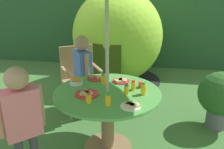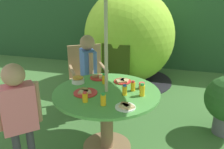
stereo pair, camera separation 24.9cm
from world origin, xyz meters
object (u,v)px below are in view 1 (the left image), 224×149
at_px(wooden_chair, 80,75).
at_px(juice_bottle_front_edge, 103,79).
at_px(dome_tent, 117,37).
at_px(juice_bottle_mid_left, 108,100).
at_px(child_in_pink_shirt, 21,113).
at_px(cup_near, 141,84).
at_px(juice_bottle_center_back, 144,89).
at_px(garden_table, 108,109).
at_px(juice_bottle_mid_right, 133,85).
at_px(plate_near_right, 96,78).
at_px(plate_back_edge, 121,81).
at_px(juice_bottle_near_left, 89,98).
at_px(plate_center_front, 86,93).
at_px(plate_far_right, 131,106).
at_px(child_in_blue_shirt, 83,67).
at_px(snack_bowl, 76,81).
at_px(potted_plant, 220,96).
at_px(juice_bottle_far_left, 126,90).

bearing_deg(wooden_chair, juice_bottle_front_edge, -87.62).
height_order(dome_tent, juice_bottle_mid_left, dome_tent).
xyz_separation_m(child_in_pink_shirt, cup_near, (0.98, 0.79, 0.01)).
distance_m(juice_bottle_center_back, juice_bottle_front_edge, 0.51).
bearing_deg(garden_table, juice_bottle_front_edge, 112.97).
bearing_deg(juice_bottle_mid_left, juice_bottle_mid_right, 63.28).
bearing_deg(wooden_chair, garden_table, -90.00).
bearing_deg(cup_near, plate_near_right, 162.48).
bearing_deg(juice_bottle_front_edge, juice_bottle_center_back, -24.87).
height_order(plate_back_edge, juice_bottle_near_left, juice_bottle_near_left).
bearing_deg(plate_center_front, garden_table, 29.53).
bearing_deg(plate_far_right, child_in_blue_shirt, 127.45).
xyz_separation_m(snack_bowl, juice_bottle_front_edge, (0.30, 0.07, 0.02)).
distance_m(garden_table, child_in_blue_shirt, 0.84).
height_order(dome_tent, child_in_blue_shirt, dome_tent).
bearing_deg(juice_bottle_mid_left, juice_bottle_near_left, 174.61).
height_order(plate_far_right, cup_near, cup_near).
relative_size(plate_far_right, juice_bottle_center_back, 1.42).
xyz_separation_m(garden_table, juice_bottle_mid_left, (0.07, -0.31, 0.26)).
height_order(juice_bottle_mid_left, cup_near, juice_bottle_mid_left).
height_order(juice_bottle_center_back, cup_near, juice_bottle_center_back).
xyz_separation_m(juice_bottle_center_back, juice_bottle_mid_right, (-0.11, 0.10, -0.01)).
xyz_separation_m(dome_tent, snack_bowl, (-0.16, -2.06, -0.14)).
bearing_deg(child_in_pink_shirt, dome_tent, 37.41).
xyz_separation_m(plate_center_front, juice_bottle_front_edge, (0.11, 0.32, 0.04)).
relative_size(dome_tent, snack_bowl, 12.91).
bearing_deg(wooden_chair, snack_bowl, -107.31).
bearing_deg(garden_table, juice_bottle_mid_left, -78.21).
xyz_separation_m(child_in_blue_shirt, juice_bottle_front_edge, (0.38, -0.46, 0.02)).
relative_size(plate_back_edge, juice_bottle_near_left, 1.92).
xyz_separation_m(child_in_blue_shirt, juice_bottle_near_left, (0.34, -0.96, 0.01)).
bearing_deg(juice_bottle_mid_right, wooden_chair, 135.53).
bearing_deg(juice_bottle_near_left, plate_far_right, -1.77).
relative_size(child_in_blue_shirt, plate_far_right, 6.26).
height_order(garden_table, snack_bowl, snack_bowl).
distance_m(garden_table, juice_bottle_front_edge, 0.34).
bearing_deg(juice_bottle_near_left, child_in_blue_shirt, 109.70).
xyz_separation_m(potted_plant, plate_back_edge, (-1.24, -0.38, 0.28)).
bearing_deg(cup_near, juice_bottle_near_left, -134.98).
relative_size(dome_tent, potted_plant, 2.48).
relative_size(juice_bottle_far_left, juice_bottle_mid_right, 1.02).
relative_size(potted_plant, plate_far_right, 4.07).
height_order(wooden_chair, potted_plant, wooden_chair).
bearing_deg(plate_center_front, cup_near, 27.62).
relative_size(child_in_pink_shirt, juice_bottle_mid_left, 9.42).
bearing_deg(juice_bottle_center_back, juice_bottle_near_left, -150.42).
distance_m(child_in_blue_shirt, juice_bottle_far_left, 0.97).
distance_m(dome_tent, juice_bottle_mid_left, 2.53).
bearing_deg(juice_bottle_far_left, garden_table, 168.72).
height_order(potted_plant, plate_near_right, potted_plant).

